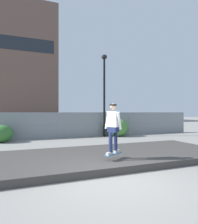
% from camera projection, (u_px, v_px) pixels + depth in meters
% --- Properties ---
extents(ground_plane, '(120.00, 120.00, 0.00)m').
position_uv_depth(ground_plane, '(112.00, 181.00, 5.17)').
color(ground_plane, gray).
extents(gravel_berm, '(11.63, 3.86, 0.23)m').
position_uv_depth(gravel_berm, '(87.00, 158.00, 7.31)').
color(gravel_berm, '#3D3A38').
rests_on(gravel_berm, ground_plane).
extents(skateboard, '(0.79, 0.59, 0.07)m').
position_uv_depth(skateboard, '(113.00, 154.00, 6.57)').
color(skateboard, '#2D608C').
extents(skater, '(0.67, 0.62, 1.72)m').
position_uv_depth(skater, '(113.00, 125.00, 6.57)').
color(skater, '#B2ADA8').
rests_on(skater, skateboard).
extents(chain_fence, '(23.13, 0.06, 1.85)m').
position_uv_depth(chain_fence, '(58.00, 125.00, 13.82)').
color(chain_fence, gray).
rests_on(chain_fence, ground_plane).
extents(street_lamp, '(0.44, 0.44, 6.28)m').
position_uv_depth(street_lamp, '(104.00, 85.00, 14.71)').
color(street_lamp, black).
rests_on(street_lamp, ground_plane).
extents(parked_car_near, '(4.55, 2.27, 1.66)m').
position_uv_depth(parked_car_near, '(10.00, 125.00, 15.35)').
color(parked_car_near, '#B7BABF').
rests_on(parked_car_near, ground_plane).
extents(parked_car_mid, '(4.54, 2.24, 1.66)m').
position_uv_depth(parked_car_mid, '(87.00, 123.00, 17.85)').
color(parked_car_mid, '#566B4C').
rests_on(parked_car_mid, ground_plane).
extents(parked_car_far, '(4.49, 2.12, 1.66)m').
position_uv_depth(parked_car_far, '(143.00, 122.00, 19.36)').
color(parked_car_far, black).
rests_on(parked_car_far, ground_plane).
extents(shrub_left, '(1.38, 1.13, 1.07)m').
position_uv_depth(shrub_left, '(1.00, 134.00, 11.78)').
color(shrub_left, '#336B2D').
rests_on(shrub_left, ground_plane).
extents(shrub_center, '(1.76, 1.44, 1.36)m').
position_uv_depth(shrub_center, '(118.00, 128.00, 14.83)').
color(shrub_center, '#477F38').
rests_on(shrub_center, ground_plane).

